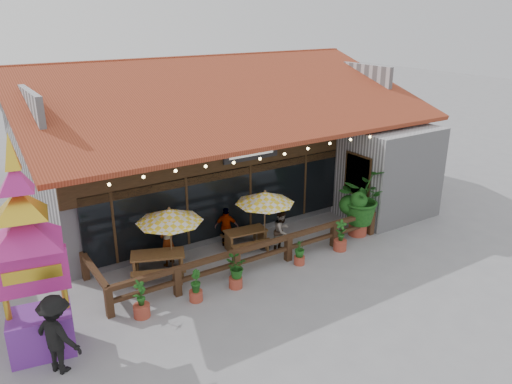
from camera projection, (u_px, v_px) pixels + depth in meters
ground at (291, 251)px, 17.31m from camera, size 100.00×100.00×0.00m
restaurant_building at (207, 147)px, 21.89m from camera, size 15.50×14.73×6.09m
patio_railing at (239, 254)px, 15.74m from camera, size 10.00×2.60×0.92m
umbrella_left at (169, 216)px, 15.25m from camera, size 2.71×2.71×2.22m
umbrella_right at (265, 198)px, 16.83m from camera, size 2.60×2.60×2.17m
picnic_table_left at (158, 261)px, 15.47m from camera, size 2.05×1.92×0.79m
picnic_table_right at (246, 236)px, 17.33m from camera, size 1.60×1.43×0.69m
thai_sign_tower at (25, 236)px, 11.16m from camera, size 2.53×2.53×5.89m
tropical_plant at (360, 198)px, 18.08m from camera, size 2.39×2.40×2.51m
diner_a at (167, 241)px, 16.11m from camera, size 0.74×0.64×1.70m
diner_b at (282, 231)px, 17.09m from camera, size 0.88×0.80×1.48m
diner_c at (227, 227)px, 17.48m from camera, size 0.89×0.75×1.42m
pedestrian at (57, 334)px, 11.25m from camera, size 1.27×1.45×1.94m
planter_a at (141, 302)px, 13.44m from camera, size 0.47×0.45×1.11m
planter_b at (196, 287)px, 14.19m from camera, size 0.39×0.40×0.95m
planter_c at (236, 270)px, 14.84m from camera, size 0.81×0.81×1.01m
planter_d at (300, 253)px, 16.25m from camera, size 0.45×0.45×0.87m
planter_e at (340, 238)px, 17.21m from camera, size 0.47×0.47×1.12m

